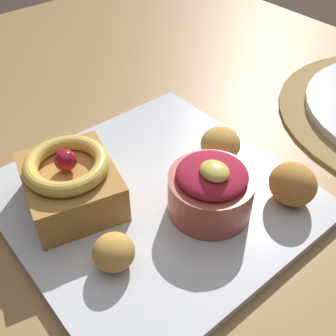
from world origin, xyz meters
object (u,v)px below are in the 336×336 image
front_plate (154,199)px  fritter_front (114,252)px  fritter_back (294,183)px  berry_ramekin (211,189)px  fritter_middle (221,144)px  cake_slice (70,182)px

front_plate → fritter_front: (0.05, -0.08, 0.02)m
fritter_front → fritter_back: size_ratio=0.76×
berry_ramekin → fritter_middle: 0.09m
fritter_middle → fritter_back: (0.10, 0.01, 0.00)m
cake_slice → fritter_front: 0.10m
fritter_back → berry_ramekin: bearing=-119.6°
cake_slice → berry_ramekin: cake_slice is taller
berry_ramekin → fritter_front: (-0.01, -0.11, -0.01)m
cake_slice → berry_ramekin: 0.14m
front_plate → fritter_middle: size_ratio=6.32×
berry_ramekin → fritter_back: berry_ramekin is taller
fritter_back → fritter_middle: bearing=-173.7°
front_plate → fritter_middle: 0.10m
fritter_front → fritter_middle: (-0.05, 0.18, 0.00)m
fritter_front → fritter_back: fritter_back is taller
front_plate → fritter_back: size_ratio=5.84×
front_plate → berry_ramekin: berry_ramekin is taller
cake_slice → berry_ramekin: size_ratio=1.40×
front_plate → berry_ramekin: 0.07m
front_plate → fritter_back: bearing=48.5°
front_plate → fritter_middle: (0.00, 0.10, 0.03)m
front_plate → fritter_front: 0.10m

